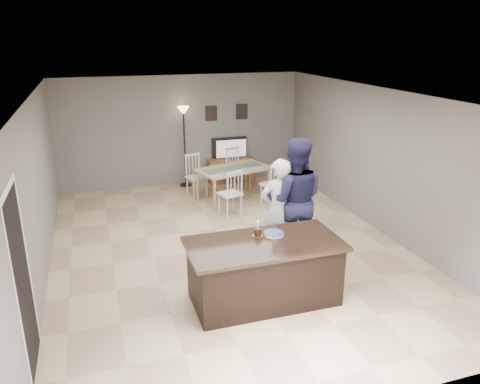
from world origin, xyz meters
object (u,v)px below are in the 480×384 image
object	(u,v)px
kitchen_island	(264,271)
woman	(279,211)
tv_console	(231,170)
birthday_cake	(258,232)
television	(230,148)
man	(294,200)
dining_table	(233,174)
plate_stack	(274,234)
floor_lamp	(184,125)

from	to	relation	value
kitchen_island	woman	size ratio (longest dim) A/B	1.22
tv_console	woman	size ratio (longest dim) A/B	0.68
birthday_cake	television	bearing A→B (deg)	77.34
television	man	xyz separation A→B (m)	(-0.25, -4.51, 0.17)
tv_console	television	distance (m)	0.57
man	television	bearing A→B (deg)	-72.54
dining_table	kitchen_island	bearing A→B (deg)	-117.74
birthday_cake	plate_stack	xyz separation A→B (m)	(0.22, -0.06, -0.03)
kitchen_island	floor_lamp	size ratio (longest dim) A/B	1.09
dining_table	floor_lamp	world-z (taller)	floor_lamp
man	birthday_cake	distance (m)	1.32
woman	floor_lamp	bearing A→B (deg)	-78.07
television	birthday_cake	size ratio (longest dim) A/B	3.94
tv_console	floor_lamp	xyz separation A→B (m)	(-1.19, 0.02, 1.23)
tv_console	plate_stack	xyz separation A→B (m)	(-0.99, -5.39, 0.62)
television	woman	xyz separation A→B (m)	(-0.53, -4.52, 0.02)
tv_console	birthday_cake	world-z (taller)	birthday_cake
woman	birthday_cake	world-z (taller)	woman
woman	kitchen_island	bearing A→B (deg)	62.58
television	dining_table	xyz separation A→B (m)	(-0.36, -1.45, -0.23)
man	floor_lamp	xyz separation A→B (m)	(-0.94, 4.46, 0.50)
man	dining_table	distance (m)	3.09
tv_console	woman	distance (m)	4.52
dining_table	floor_lamp	distance (m)	1.86
television	floor_lamp	xyz separation A→B (m)	(-1.19, -0.05, 0.67)
tv_console	plate_stack	distance (m)	5.51
television	woman	world-z (taller)	woman
plate_stack	tv_console	bearing A→B (deg)	79.58
tv_console	man	distance (m)	4.50
television	dining_table	bearing A→B (deg)	75.88
man	kitchen_island	bearing A→B (deg)	70.66
tv_console	man	xyz separation A→B (m)	(-0.25, -4.44, 0.73)
kitchen_island	man	bearing A→B (deg)	50.02
woman	man	bearing A→B (deg)	-174.35
television	birthday_cake	world-z (taller)	birthday_cake
kitchen_island	tv_console	world-z (taller)	kitchen_island
man	woman	bearing A→B (deg)	22.74
birthday_cake	dining_table	distance (m)	4.06
tv_console	man	world-z (taller)	man
floor_lamp	birthday_cake	bearing A→B (deg)	-90.31
plate_stack	television	bearing A→B (deg)	79.71
woman	plate_stack	xyz separation A→B (m)	(-0.46, -0.94, 0.04)
man	birthday_cake	bearing A→B (deg)	63.48
tv_console	floor_lamp	bearing A→B (deg)	179.03
tv_console	television	world-z (taller)	television
man	plate_stack	size ratio (longest dim) A/B	7.23
kitchen_island	birthday_cake	xyz separation A→B (m)	(-0.01, 0.24, 0.50)
plate_stack	floor_lamp	distance (m)	5.45
plate_stack	floor_lamp	xyz separation A→B (m)	(-0.19, 5.41, 0.61)
kitchen_island	man	size ratio (longest dim) A/B	1.04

